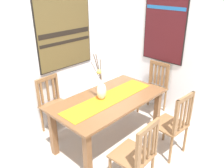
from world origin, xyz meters
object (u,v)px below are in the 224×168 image
Objects in this scene: centerpiece_vase at (101,89)px; chair_2 at (173,124)px; chair_1 at (136,155)px; painting_on_side_wall at (165,25)px; dining_table at (109,105)px; chair_0 at (54,104)px; painting_on_back_wall at (64,29)px; chair_3 at (154,87)px.

centerpiece_vase reaches higher than chair_2.
chair_1 is 0.73× the size of painting_on_side_wall.
chair_0 is at bearing 114.55° from dining_table.
painting_on_back_wall is (0.48, 1.87, 1.09)m from chair_1.
chair_0 is 1.20m from painting_on_back_wall.
dining_table is 0.29m from centerpiece_vase.
chair_1 is 2.35m from painting_on_side_wall.
centerpiece_vase is 0.53× the size of painting_on_side_wall.
chair_1 reaches higher than chair_0.
chair_3 is 1.90m from painting_on_back_wall.
painting_on_back_wall reaches higher than chair_2.
chair_2 is (0.83, 0.01, 0.01)m from chair_1.
chair_1 is at bearing -104.38° from painting_on_back_wall.
painting_on_back_wall is (0.14, 0.97, 0.68)m from centerpiece_vase.
centerpiece_vase is 0.71× the size of chair_2.
chair_1 is at bearing -110.54° from centerpiece_vase.
chair_0 is 0.94× the size of chair_2.
centerpiece_vase is 0.95m from chair_0.
painting_on_side_wall reaches higher than chair_3.
painting_on_side_wall is (1.04, 0.89, 1.09)m from chair_2.
painting_on_side_wall reaches higher than chair_2.
dining_table is 1.32× the size of painting_on_back_wall.
painting_on_back_wall is at bearing 100.60° from chair_2.
painting_on_back_wall is at bearing 87.24° from dining_table.
centerpiece_vase reaches higher than chair_0.
centerpiece_vase is 1.19m from painting_on_back_wall.
painting_on_back_wall is at bearing 75.62° from chair_1.
painting_on_back_wall reaches higher than centerpiece_vase.
chair_1 is at bearing -152.31° from chair_3.
centerpiece_vase is 0.55× the size of painting_on_back_wall.
chair_2 is at bearing -134.11° from chair_3.
painting_on_side_wall is (1.83, -0.80, 1.12)m from chair_0.
painting_on_side_wall reaches higher than painting_on_back_wall.
chair_3 is (1.24, 0.03, -0.13)m from dining_table.
painting_on_back_wall reaches higher than chair_3.
painting_on_side_wall is at bearing -23.48° from chair_0.
chair_3 is at bearing -1.10° from centerpiece_vase.
chair_0 reaches higher than dining_table.
chair_2 is 0.76× the size of painting_on_side_wall.
chair_1 reaches higher than chair_3.
chair_1 is at bearing -116.97° from dining_table.
chair_2 is at bearing -139.43° from painting_on_side_wall.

